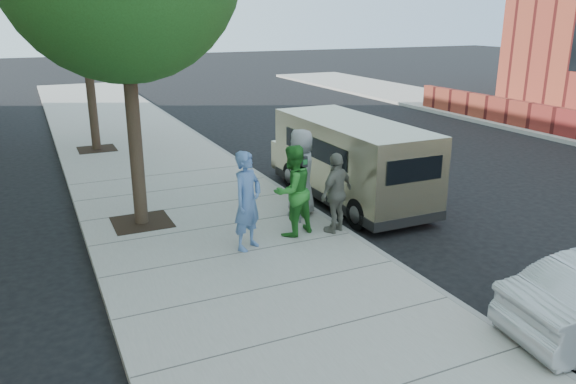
# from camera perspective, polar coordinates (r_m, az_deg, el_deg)

# --- Properties ---
(ground) EXTENTS (120.00, 120.00, 0.00)m
(ground) POSITION_cam_1_polar(r_m,az_deg,el_deg) (10.92, -0.13, -6.05)
(ground) COLOR black
(ground) RESTS_ON ground
(sidewalk) EXTENTS (5.00, 60.00, 0.15)m
(sidewalk) POSITION_cam_1_polar(r_m,az_deg,el_deg) (10.55, -5.10, -6.57)
(sidewalk) COLOR gray
(sidewalk) RESTS_ON ground
(curb_face) EXTENTS (0.12, 60.00, 0.16)m
(curb_face) POSITION_cam_1_polar(r_m,az_deg,el_deg) (11.53, 6.40, -4.47)
(curb_face) COLOR gray
(curb_face) RESTS_ON ground
(parking_meter) EXTENTS (0.30, 0.11, 1.45)m
(parking_meter) POSITION_cam_1_polar(r_m,az_deg,el_deg) (11.63, 1.24, 1.70)
(parking_meter) COLOR gray
(parking_meter) RESTS_ON sidewalk
(van) EXTENTS (1.83, 5.38, 1.99)m
(van) POSITION_cam_1_polar(r_m,az_deg,el_deg) (13.67, 6.19, 3.36)
(van) COLOR tan
(van) RESTS_ON ground
(person_officer) EXTENTS (0.82, 0.74, 1.88)m
(person_officer) POSITION_cam_1_polar(r_m,az_deg,el_deg) (10.41, -4.14, -0.89)
(person_officer) COLOR #5174AD
(person_officer) RESTS_ON sidewalk
(person_green_shirt) EXTENTS (1.06, 0.93, 1.83)m
(person_green_shirt) POSITION_cam_1_polar(r_m,az_deg,el_deg) (11.06, 0.45, 0.14)
(person_green_shirt) COLOR #297D29
(person_green_shirt) RESTS_ON sidewalk
(person_gray_shirt) EXTENTS (1.08, 1.10, 1.91)m
(person_gray_shirt) POSITION_cam_1_polar(r_m,az_deg,el_deg) (12.22, 1.36, 2.01)
(person_gray_shirt) COLOR gray
(person_gray_shirt) RESTS_ON sidewalk
(person_striped_polo) EXTENTS (1.04, 0.78, 1.64)m
(person_striped_polo) POSITION_cam_1_polar(r_m,az_deg,el_deg) (11.28, 4.95, -0.08)
(person_striped_polo) COLOR slate
(person_striped_polo) RESTS_ON sidewalk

